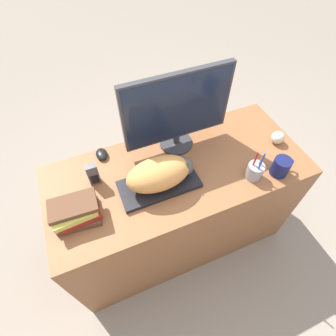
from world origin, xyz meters
The scene contains 11 objects.
ground_plane centered at (0.00, 0.00, 0.00)m, with size 12.00×12.00×0.00m, color gray.
desk centered at (0.00, 0.31, 0.39)m, with size 1.41×0.61×0.78m.
keyboard centered at (-0.13, 0.25, 0.79)m, with size 0.40×0.19×0.02m.
cat centered at (-0.12, 0.25, 0.88)m, with size 0.34×0.18×0.15m.
monitor centered at (0.06, 0.48, 1.03)m, with size 0.58×0.19×0.46m.
computer_mouse centered at (-0.35, 0.56, 0.80)m, with size 0.06×0.09×0.03m.
coffee_mug centered at (0.47, 0.09, 0.83)m, with size 0.12×0.09×0.10m.
pen_cup centered at (0.34, 0.12, 0.83)m, with size 0.08×0.08×0.20m.
baseball centered at (0.60, 0.27, 0.82)m, with size 0.07×0.07×0.07m.
phone centered at (-0.42, 0.39, 0.84)m, with size 0.05×0.03×0.13m.
book_stack centered at (-0.54, 0.23, 0.83)m, with size 0.22×0.18×0.11m.
Camera 1 is at (-0.38, -0.46, 1.88)m, focal length 28.00 mm.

